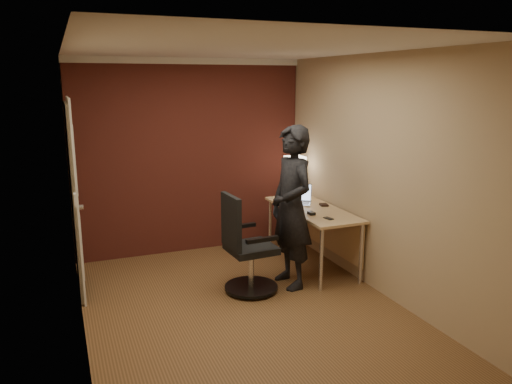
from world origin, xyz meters
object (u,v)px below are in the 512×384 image
Objects in this scene: phone at (328,218)px; wallet at (324,205)px; mouse at (311,213)px; office_chair at (245,251)px; laptop at (298,198)px; desk_lamp at (295,165)px; person at (292,207)px; desk at (317,218)px.

phone is 0.59m from wallet.
office_chair reaches higher than mouse.
phone is at bearing -3.59° from office_chair.
desk_lamp is at bearing 70.51° from laptop.
mouse is 0.06× the size of person.
laptop is 3.80× the size of wallet.
mouse is at bearing -104.03° from desk_lamp.
desk is at bearing -89.79° from desk_lamp.
phone is 0.06× the size of person.
mouse is 0.40m from person.
desk_lamp is 5.35× the size of mouse.
wallet is (0.25, 0.54, 0.01)m from phone.
office_chair is at bearing -158.43° from wallet.
laptop is at bearing 36.64° from office_chair.
office_chair is at bearing -135.96° from desk_lamp.
office_chair is at bearing -169.20° from mouse.
laptop is (-0.12, -0.33, -0.35)m from desk_lamp.
office_chair is (-1.09, -1.06, -0.68)m from desk_lamp.
desk is 0.83m from desk_lamp.
mouse is at bearing -130.93° from desk.
desk is at bearing -155.92° from wallet.
desk_lamp reaches higher than office_chair.
office_chair reaches higher than desk.
wallet is at bearing 42.34° from mouse.
mouse is 0.46m from wallet.
desk_lamp is at bearing 101.29° from wallet.
mouse is at bearing -137.51° from wallet.
desk is 3.59× the size of laptop.
mouse is 0.25m from phone.
desk is 13.04× the size of phone.
mouse reaches higher than phone.
wallet is at bearing 24.08° from desk.
person is at bearing -142.80° from desk.
mouse is at bearing 10.95° from office_chair.
desk_lamp is 0.72m from wallet.
mouse is (-0.22, -0.89, -0.40)m from desk_lamp.
desk_lamp is at bearing 90.21° from desk.
person reaches higher than desk.
mouse reaches higher than wallet.
person reaches higher than desk_lamp.
person is (-0.67, -0.47, 0.14)m from wallet.
desk is 0.19m from wallet.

